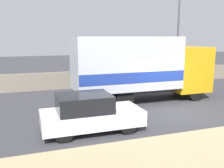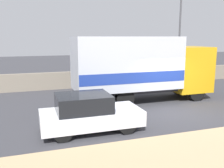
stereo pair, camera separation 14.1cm
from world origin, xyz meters
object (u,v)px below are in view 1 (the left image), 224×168
(box_truck, at_px, (139,67))
(car_hatchback, at_px, (89,113))
(pedestrian, at_px, (181,73))
(street_lamp, at_px, (178,32))

(box_truck, xyz_separation_m, car_hatchback, (-3.73, -3.53, -1.23))
(box_truck, xyz_separation_m, pedestrian, (5.30, 3.66, -1.11))
(street_lamp, distance_m, car_hatchback, 12.71)
(box_truck, bearing_deg, car_hatchback, -136.59)
(box_truck, height_order, pedestrian, box_truck)
(street_lamp, xyz_separation_m, pedestrian, (-0.16, -0.95, -3.13))
(street_lamp, height_order, car_hatchback, street_lamp)
(car_hatchback, bearing_deg, box_truck, 43.41)
(street_lamp, bearing_deg, pedestrian, -99.71)
(box_truck, height_order, car_hatchback, box_truck)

